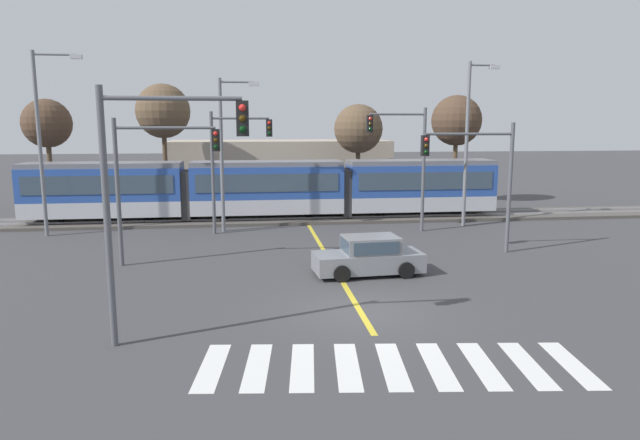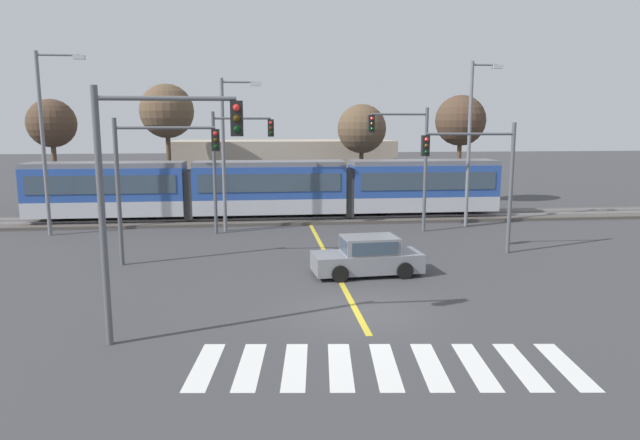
# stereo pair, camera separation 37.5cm
# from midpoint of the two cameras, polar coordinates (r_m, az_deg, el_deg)

# --- Properties ---
(ground_plane) EXTENTS (200.00, 200.00, 0.00)m
(ground_plane) POSITION_cam_midpoint_polar(r_m,az_deg,el_deg) (18.20, 3.42, -9.08)
(ground_plane) COLOR #3D3D3F
(track_bed) EXTENTS (120.00, 4.00, 0.18)m
(track_bed) POSITION_cam_midpoint_polar(r_m,az_deg,el_deg) (35.01, -1.78, 0.17)
(track_bed) COLOR #4C4742
(track_bed) RESTS_ON ground
(rail_near) EXTENTS (120.00, 0.08, 0.10)m
(rail_near) POSITION_cam_midpoint_polar(r_m,az_deg,el_deg) (34.28, -1.67, 0.21)
(rail_near) COLOR #939399
(rail_near) RESTS_ON track_bed
(rail_far) EXTENTS (120.00, 0.08, 0.10)m
(rail_far) POSITION_cam_midpoint_polar(r_m,az_deg,el_deg) (35.69, -1.89, 0.58)
(rail_far) COLOR #939399
(rail_far) RESTS_ON track_bed
(light_rail_tram) EXTENTS (28.00, 2.64, 3.43)m
(light_rail_tram) POSITION_cam_midpoint_polar(r_m,az_deg,el_deg) (34.60, -5.61, 3.29)
(light_rail_tram) COLOR #B7BAC1
(light_rail_tram) RESTS_ON track_bed
(crosswalk_stripe_0) EXTENTS (0.86, 2.84, 0.01)m
(crosswalk_stripe_0) POSITION_cam_midpoint_polar(r_m,az_deg,el_deg) (14.54, -11.51, -14.19)
(crosswalk_stripe_0) COLOR silver
(crosswalk_stripe_0) RESTS_ON ground
(crosswalk_stripe_1) EXTENTS (0.86, 2.84, 0.01)m
(crosswalk_stripe_1) POSITION_cam_midpoint_polar(r_m,az_deg,el_deg) (14.39, -7.06, -14.33)
(crosswalk_stripe_1) COLOR silver
(crosswalk_stripe_1) RESTS_ON ground
(crosswalk_stripe_2) EXTENTS (0.86, 2.84, 0.01)m
(crosswalk_stripe_2) POSITION_cam_midpoint_polar(r_m,az_deg,el_deg) (14.31, -2.54, -14.40)
(crosswalk_stripe_2) COLOR silver
(crosswalk_stripe_2) RESTS_ON ground
(crosswalk_stripe_3) EXTENTS (0.86, 2.84, 0.01)m
(crosswalk_stripe_3) POSITION_cam_midpoint_polar(r_m,az_deg,el_deg) (14.33, 2.00, -14.37)
(crosswalk_stripe_3) COLOR silver
(crosswalk_stripe_3) RESTS_ON ground
(crosswalk_stripe_4) EXTENTS (0.86, 2.84, 0.01)m
(crosswalk_stripe_4) POSITION_cam_midpoint_polar(r_m,az_deg,el_deg) (14.42, 6.51, -14.26)
(crosswalk_stripe_4) COLOR silver
(crosswalk_stripe_4) RESTS_ON ground
(crosswalk_stripe_5) EXTENTS (0.86, 2.84, 0.01)m
(crosswalk_stripe_5) POSITION_cam_midpoint_polar(r_m,az_deg,el_deg) (14.60, 10.93, -14.07)
(crosswalk_stripe_5) COLOR silver
(crosswalk_stripe_5) RESTS_ON ground
(crosswalk_stripe_6) EXTENTS (0.86, 2.84, 0.01)m
(crosswalk_stripe_6) POSITION_cam_midpoint_polar(r_m,az_deg,el_deg) (14.86, 15.21, -13.81)
(crosswalk_stripe_6) COLOR silver
(crosswalk_stripe_6) RESTS_ON ground
(crosswalk_stripe_7) EXTENTS (0.86, 2.84, 0.01)m
(crosswalk_stripe_7) POSITION_cam_midpoint_polar(r_m,az_deg,el_deg) (15.19, 19.31, -13.48)
(crosswalk_stripe_7) COLOR silver
(crosswalk_stripe_7) RESTS_ON ground
(crosswalk_stripe_8) EXTENTS (0.86, 2.84, 0.01)m
(crosswalk_stripe_8) POSITION_cam_midpoint_polar(r_m,az_deg,el_deg) (15.60, 23.20, -13.12)
(crosswalk_stripe_8) COLOR silver
(crosswalk_stripe_8) RESTS_ON ground
(lane_centre_line) EXTENTS (0.20, 17.58, 0.01)m
(lane_centre_line) POSITION_cam_midpoint_polar(r_m,az_deg,el_deg) (24.51, 0.58, -4.13)
(lane_centre_line) COLOR gold
(lane_centre_line) RESTS_ON ground
(sedan_crossing) EXTENTS (4.32, 2.16, 1.52)m
(sedan_crossing) POSITION_cam_midpoint_polar(r_m,az_deg,el_deg) (22.30, 4.39, -3.71)
(sedan_crossing) COLOR gray
(sedan_crossing) RESTS_ON ground
(traffic_light_far_left) EXTENTS (3.25, 0.38, 6.46)m
(traffic_light_far_left) POSITION_cam_midpoint_polar(r_m,az_deg,el_deg) (30.56, -9.15, 6.53)
(traffic_light_far_left) COLOR #515459
(traffic_light_far_left) RESTS_ON ground
(traffic_light_far_right) EXTENTS (3.25, 0.38, 6.68)m
(traffic_light_far_right) POSITION_cam_midpoint_polar(r_m,az_deg,el_deg) (31.01, 8.24, 6.84)
(traffic_light_far_right) COLOR #515459
(traffic_light_far_right) RESTS_ON ground
(traffic_light_mid_left) EXTENTS (4.25, 0.38, 6.06)m
(traffic_light_mid_left) POSITION_cam_midpoint_polar(r_m,az_deg,el_deg) (24.32, -16.78, 5.03)
(traffic_light_mid_left) COLOR #515459
(traffic_light_mid_left) RESTS_ON ground
(traffic_light_near_left) EXTENTS (3.75, 0.38, 6.77)m
(traffic_light_near_left) POSITION_cam_midpoint_polar(r_m,az_deg,el_deg) (15.26, -17.13, 4.17)
(traffic_light_near_left) COLOR #515459
(traffic_light_near_left) RESTS_ON ground
(traffic_light_mid_right) EXTENTS (4.25, 0.38, 5.88)m
(traffic_light_mid_right) POSITION_cam_midpoint_polar(r_m,az_deg,el_deg) (26.38, 15.28, 5.08)
(traffic_light_mid_right) COLOR #515459
(traffic_light_mid_right) RESTS_ON ground
(street_lamp_west) EXTENTS (2.47, 0.28, 9.45)m
(street_lamp_west) POSITION_cam_midpoint_polar(r_m,az_deg,el_deg) (32.71, -26.23, 7.80)
(street_lamp_west) COLOR slate
(street_lamp_west) RESTS_ON ground
(street_lamp_centre) EXTENTS (2.18, 0.28, 8.20)m
(street_lamp_centre) POSITION_cam_midpoint_polar(r_m,az_deg,el_deg) (31.17, -9.80, 7.35)
(street_lamp_centre) COLOR slate
(street_lamp_centre) RESTS_ON ground
(street_lamp_east) EXTENTS (1.82, 0.28, 9.23)m
(street_lamp_east) POSITION_cam_midpoint_polar(r_m,az_deg,el_deg) (33.49, 14.38, 8.16)
(street_lamp_east) COLOR slate
(street_lamp_east) RESTS_ON ground
(bare_tree_far_west) EXTENTS (3.12, 3.12, 7.41)m
(bare_tree_far_west) POSITION_cam_midpoint_polar(r_m,az_deg,el_deg) (41.20, -25.89, 8.62)
(bare_tree_far_west) COLOR brown
(bare_tree_far_west) RESTS_ON ground
(bare_tree_west) EXTENTS (3.66, 3.66, 8.50)m
(bare_tree_west) POSITION_cam_midpoint_polar(r_m,az_deg,el_deg) (40.71, -15.69, 10.38)
(bare_tree_west) COLOR brown
(bare_tree_west) RESTS_ON ground
(bare_tree_east) EXTENTS (3.46, 3.46, 7.20)m
(bare_tree_east) POSITION_cam_midpoint_polar(r_m,az_deg,el_deg) (40.95, 3.58, 9.05)
(bare_tree_east) COLOR brown
(bare_tree_east) RESTS_ON ground
(bare_tree_far_east) EXTENTS (3.63, 3.63, 7.87)m
(bare_tree_far_east) POSITION_cam_midpoint_polar(r_m,az_deg,el_deg) (42.97, 13.25, 9.61)
(bare_tree_far_east) COLOR brown
(bare_tree_far_east) RESTS_ON ground
(building_backdrop_far) EXTENTS (17.37, 6.00, 4.50)m
(building_backdrop_far) POSITION_cam_midpoint_polar(r_m,az_deg,el_deg) (46.27, -4.32, 5.15)
(building_backdrop_far) COLOR tan
(building_backdrop_far) RESTS_ON ground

